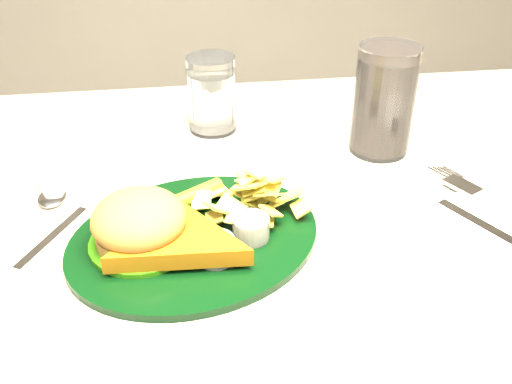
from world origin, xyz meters
TOP-DOWN VIEW (x-y plane):
  - dinner_plate at (-0.05, -0.04)m, footprint 0.35×0.32m
  - water_glass at (-0.01, 0.23)m, footprint 0.09×0.09m
  - cola_glass at (0.22, 0.13)m, footprint 0.10×0.10m
  - fork_napkin at (0.28, -0.07)m, footprint 0.22×0.24m
  - spoon at (-0.20, -0.02)m, footprint 0.11×0.16m
  - ramekin at (-0.22, 0.09)m, footprint 0.05×0.05m

SIDE VIEW (x-z plane):
  - spoon at x=-0.20m, z-range 0.75..0.76m
  - fork_napkin at x=0.28m, z-range 0.75..0.76m
  - ramekin at x=-0.22m, z-range 0.75..0.78m
  - dinner_plate at x=-0.05m, z-range 0.75..0.81m
  - water_glass at x=-0.01m, z-range 0.75..0.86m
  - cola_glass at x=0.22m, z-range 0.75..0.90m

